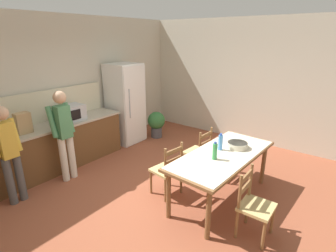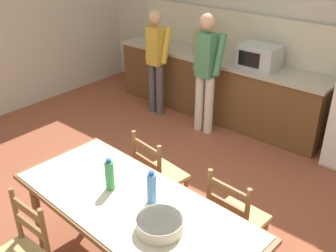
{
  "view_description": "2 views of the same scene",
  "coord_description": "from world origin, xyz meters",
  "px_view_note": "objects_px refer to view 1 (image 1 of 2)",
  "views": [
    {
      "loc": [
        -2.87,
        -2.32,
        2.47
      ],
      "look_at": [
        0.05,
        -0.09,
        1.21
      ],
      "focal_mm": 28.0,
      "sensor_mm": 36.0,
      "label": 1
    },
    {
      "loc": [
        2.2,
        -2.37,
        2.63
      ],
      "look_at": [
        0.09,
        0.12,
        0.92
      ],
      "focal_mm": 42.0,
      "sensor_mm": 36.0,
      "label": 2
    }
  ],
  "objects_px": {
    "refrigerator": "(125,104)",
    "chair_side_far_right": "(199,152)",
    "person_at_sink": "(9,150)",
    "potted_plant": "(156,123)",
    "microwave": "(70,113)",
    "dining_table": "(222,159)",
    "person_at_counter": "(64,131)",
    "chair_side_far_left": "(168,170)",
    "bottle_near_centre": "(215,151)",
    "chair_side_near_left": "(254,205)",
    "bottle_off_centre": "(220,142)",
    "serving_bowl": "(237,145)",
    "paper_bag": "(23,123)"
  },
  "relations": [
    {
      "from": "bottle_off_centre",
      "to": "chair_side_near_left",
      "type": "height_order",
      "value": "bottle_off_centre"
    },
    {
      "from": "chair_side_far_right",
      "to": "person_at_sink",
      "type": "distance_m",
      "value": 3.1
    },
    {
      "from": "microwave",
      "to": "chair_side_near_left",
      "type": "relative_size",
      "value": 0.55
    },
    {
      "from": "serving_bowl",
      "to": "person_at_counter",
      "type": "bearing_deg",
      "value": 119.4
    },
    {
      "from": "chair_side_near_left",
      "to": "person_at_counter",
      "type": "distance_m",
      "value": 3.26
    },
    {
      "from": "chair_side_far_left",
      "to": "chair_side_far_right",
      "type": "height_order",
      "value": "same"
    },
    {
      "from": "serving_bowl",
      "to": "chair_side_far_right",
      "type": "height_order",
      "value": "chair_side_far_right"
    },
    {
      "from": "microwave",
      "to": "bottle_near_centre",
      "type": "height_order",
      "value": "microwave"
    },
    {
      "from": "person_at_sink",
      "to": "potted_plant",
      "type": "bearing_deg",
      "value": -89.15
    },
    {
      "from": "refrigerator",
      "to": "microwave",
      "type": "relative_size",
      "value": 3.77
    },
    {
      "from": "dining_table",
      "to": "paper_bag",
      "type": "bearing_deg",
      "value": 117.03
    },
    {
      "from": "serving_bowl",
      "to": "person_at_sink",
      "type": "distance_m",
      "value": 3.48
    },
    {
      "from": "serving_bowl",
      "to": "potted_plant",
      "type": "bearing_deg",
      "value": 66.68
    },
    {
      "from": "bottle_near_centre",
      "to": "chair_side_near_left",
      "type": "relative_size",
      "value": 0.3
    },
    {
      "from": "dining_table",
      "to": "potted_plant",
      "type": "xyz_separation_m",
      "value": [
        1.48,
        2.55,
        -0.32
      ]
    },
    {
      "from": "refrigerator",
      "to": "paper_bag",
      "type": "distance_m",
      "value": 2.37
    },
    {
      "from": "chair_side_far_right",
      "to": "bottle_near_centre",
      "type": "bearing_deg",
      "value": 46.73
    },
    {
      "from": "bottle_off_centre",
      "to": "chair_side_far_left",
      "type": "height_order",
      "value": "bottle_off_centre"
    },
    {
      "from": "paper_bag",
      "to": "potted_plant",
      "type": "distance_m",
      "value": 3.11
    },
    {
      "from": "refrigerator",
      "to": "dining_table",
      "type": "bearing_deg",
      "value": -105.85
    },
    {
      "from": "chair_side_far_left",
      "to": "person_at_counter",
      "type": "height_order",
      "value": "person_at_counter"
    },
    {
      "from": "dining_table",
      "to": "chair_side_far_right",
      "type": "height_order",
      "value": "chair_side_far_right"
    },
    {
      "from": "microwave",
      "to": "person_at_sink",
      "type": "bearing_deg",
      "value": -160.12
    },
    {
      "from": "dining_table",
      "to": "chair_side_far_right",
      "type": "bearing_deg",
      "value": 55.12
    },
    {
      "from": "person_at_counter",
      "to": "potted_plant",
      "type": "bearing_deg",
      "value": -88.41
    },
    {
      "from": "person_at_counter",
      "to": "chair_side_far_left",
      "type": "bearing_deg",
      "value": -158.36
    },
    {
      "from": "chair_side_far_left",
      "to": "person_at_counter",
      "type": "relative_size",
      "value": 0.56
    },
    {
      "from": "refrigerator",
      "to": "person_at_counter",
      "type": "distance_m",
      "value": 2.01
    },
    {
      "from": "paper_bag",
      "to": "serving_bowl",
      "type": "xyz_separation_m",
      "value": [
        1.87,
        -3.07,
        -0.24
      ]
    },
    {
      "from": "paper_bag",
      "to": "dining_table",
      "type": "relative_size",
      "value": 0.18
    },
    {
      "from": "refrigerator",
      "to": "bottle_off_centre",
      "type": "bearing_deg",
      "value": -104.44
    },
    {
      "from": "dining_table",
      "to": "person_at_sink",
      "type": "xyz_separation_m",
      "value": [
        -2.0,
        2.5,
        0.17
      ]
    },
    {
      "from": "potted_plant",
      "to": "microwave",
      "type": "bearing_deg",
      "value": 167.93
    },
    {
      "from": "dining_table",
      "to": "potted_plant",
      "type": "relative_size",
      "value": 3.04
    },
    {
      "from": "refrigerator",
      "to": "chair_side_far_right",
      "type": "bearing_deg",
      "value": -99.0
    },
    {
      "from": "refrigerator",
      "to": "potted_plant",
      "type": "xyz_separation_m",
      "value": [
        0.63,
        -0.43,
        -0.56
      ]
    },
    {
      "from": "dining_table",
      "to": "chair_side_far_left",
      "type": "height_order",
      "value": "chair_side_far_left"
    },
    {
      "from": "microwave",
      "to": "dining_table",
      "type": "distance_m",
      "value": 3.08
    },
    {
      "from": "chair_side_near_left",
      "to": "bottle_near_centre",
      "type": "bearing_deg",
      "value": 70.63
    },
    {
      "from": "refrigerator",
      "to": "person_at_sink",
      "type": "relative_size",
      "value": 1.22
    },
    {
      "from": "person_at_sink",
      "to": "potted_plant",
      "type": "xyz_separation_m",
      "value": [
        3.47,
        0.05,
        -0.49
      ]
    },
    {
      "from": "chair_side_far_right",
      "to": "potted_plant",
      "type": "distance_m",
      "value": 2.1
    },
    {
      "from": "bottle_off_centre",
      "to": "dining_table",
      "type": "bearing_deg",
      "value": -136.0
    },
    {
      "from": "refrigerator",
      "to": "bottle_near_centre",
      "type": "bearing_deg",
      "value": -110.24
    },
    {
      "from": "bottle_off_centre",
      "to": "chair_side_near_left",
      "type": "xyz_separation_m",
      "value": [
        -0.59,
        -0.79,
        -0.47
      ]
    },
    {
      "from": "person_at_counter",
      "to": "paper_bag",
      "type": "bearing_deg",
      "value": 39.76
    },
    {
      "from": "bottle_near_centre",
      "to": "person_at_counter",
      "type": "bearing_deg",
      "value": 109.06
    },
    {
      "from": "refrigerator",
      "to": "chair_side_near_left",
      "type": "bearing_deg",
      "value": -109.94
    },
    {
      "from": "bottle_off_centre",
      "to": "person_at_sink",
      "type": "relative_size",
      "value": 0.17
    },
    {
      "from": "serving_bowl",
      "to": "chair_side_far_right",
      "type": "relative_size",
      "value": 0.35
    }
  ]
}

